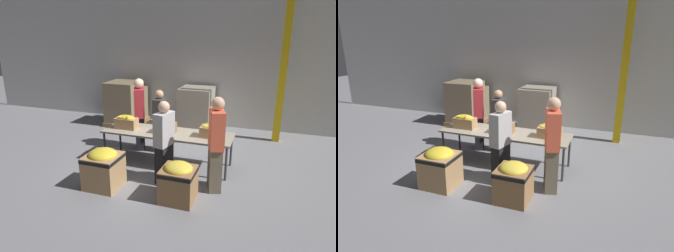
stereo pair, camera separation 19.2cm
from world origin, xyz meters
The scene contains 16 objects.
ground_plane centered at (0.00, 0.00, 0.00)m, with size 30.00×30.00×0.00m, color gray.
wall_back centered at (0.00, 3.24, 2.00)m, with size 16.00×0.08×4.00m.
sorting_table centered at (0.00, 0.00, 0.70)m, with size 2.83×0.85×0.75m.
banana_box_0 centered at (-0.96, -0.04, 0.90)m, with size 0.50×0.31×0.32m.
banana_box_1 centered at (-0.01, -0.06, 0.88)m, with size 0.41×0.29×0.29m.
banana_box_2 centered at (0.98, 0.02, 0.89)m, with size 0.48×0.33×0.29m.
volunteer_0 centered at (-0.95, 0.66, 0.88)m, with size 0.42×0.53×1.77m.
volunteer_1 centered at (0.23, -0.81, 0.81)m, with size 0.31×0.47×1.63m.
volunteer_2 centered at (-0.44, 0.69, 0.76)m, with size 0.21×0.41×1.52m.
volunteer_3 centered at (1.20, -0.77, 0.88)m, with size 0.37×0.52×1.77m.
donation_bin_0 centered at (-0.79, -1.37, 0.40)m, with size 0.63×0.63×0.77m.
donation_bin_1 centered at (0.69, -1.37, 0.38)m, with size 0.59×0.59×0.71m.
support_pillar centered at (2.29, 2.36, 2.00)m, with size 0.19×0.19×4.00m.
pallet_stack_0 centered at (-2.19, 2.59, 0.57)m, with size 1.00×1.00×1.15m.
pallet_stack_1 centered at (0.00, 2.61, 0.63)m, with size 1.02×1.02×1.27m.
pallet_stack_2 centered at (-2.28, 2.40, 0.67)m, with size 1.03×1.03×1.36m.
Camera 1 is at (2.05, -5.81, 2.85)m, focal length 32.00 mm.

